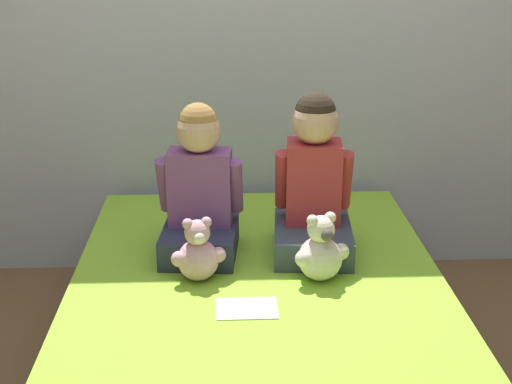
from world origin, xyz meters
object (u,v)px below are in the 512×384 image
Objects in this scene: bed at (259,336)px; child_on_left at (200,190)px; sign_card at (247,308)px; teddy_bear_held_by_left_child at (198,254)px; child_on_right at (314,185)px; teddy_bear_held_by_right_child at (321,252)px.

child_on_left reaches higher than bed.
sign_card is (0.17, -0.48, -0.26)m from child_on_left.
sign_card is at bearing -65.26° from teddy_bear_held_by_left_child.
child_on_right is 0.62m from sign_card.
child_on_right reaches higher than teddy_bear_held_by_right_child.
teddy_bear_held_by_right_child is (-0.00, -0.27, -0.16)m from child_on_right.
child_on_right is 3.05× the size of sign_card.
child_on_left is 2.89× the size of sign_card.
teddy_bear_held_by_right_child reaches higher than bed.
bed is at bearing -26.96° from teddy_bear_held_by_left_child.
teddy_bear_held_by_left_child is 1.16× the size of sign_card.
sign_card is (-0.28, -0.48, -0.27)m from child_on_right.
teddy_bear_held_by_right_child is (0.45, -0.27, -0.15)m from child_on_left.
child_on_left is 0.54m from teddy_bear_held_by_right_child.
sign_card is at bearing -105.74° from bed.
bed is at bearing -49.78° from child_on_left.
child_on_left is at bearing 125.30° from bed.
child_on_right is 0.54m from teddy_bear_held_by_left_child.
sign_card is at bearing -65.68° from child_on_left.
bed is 7.52× the size of teddy_bear_held_by_right_child.
child_on_left is 0.95× the size of child_on_right.
bed is 9.33× the size of sign_card.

